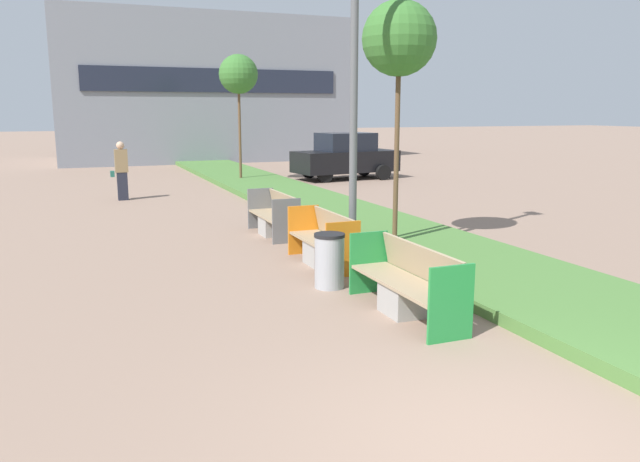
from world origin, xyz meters
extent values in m
plane|color=#8E7260|center=(0.00, 0.00, 0.00)|extent=(180.00, 180.00, 0.00)
cube|color=#4C7A38|center=(3.20, 12.00, 0.09)|extent=(2.80, 120.00, 0.18)
cube|color=gray|center=(4.00, 32.51, 3.87)|extent=(15.59, 7.59, 7.75)
cube|color=#1E2333|center=(4.00, 28.67, 4.26)|extent=(13.09, 0.08, 1.20)
cube|color=#9E9B96|center=(0.90, 3.37, 0.21)|extent=(0.52, 0.60, 0.42)
cube|color=tan|center=(0.90, 3.37, 0.44)|extent=(0.58, 2.18, 0.05)
cube|color=tan|center=(1.17, 3.37, 0.70)|extent=(0.14, 2.09, 0.48)
cube|color=#238C3D|center=(0.90, 2.26, 0.47)|extent=(0.62, 0.04, 0.94)
cube|color=#238C3D|center=(0.90, 4.48, 0.47)|extent=(0.62, 0.04, 0.94)
cube|color=#9E9B96|center=(0.90, 6.37, 0.21)|extent=(0.52, 0.60, 0.42)
cube|color=tan|center=(0.90, 6.37, 0.44)|extent=(0.58, 1.85, 0.05)
cube|color=tan|center=(1.17, 6.37, 0.70)|extent=(0.14, 1.78, 0.48)
cube|color=orange|center=(0.90, 5.43, 0.47)|extent=(0.62, 0.04, 0.94)
cube|color=orange|center=(0.90, 7.32, 0.47)|extent=(0.62, 0.04, 0.94)
cube|color=#9E9B96|center=(0.90, 9.29, 0.21)|extent=(0.52, 0.60, 0.42)
cube|color=tan|center=(0.90, 9.29, 0.44)|extent=(0.58, 1.86, 0.05)
cube|color=tan|center=(1.17, 9.29, 0.70)|extent=(0.14, 1.78, 0.48)
cube|color=slate|center=(0.90, 8.34, 0.47)|extent=(0.62, 0.04, 0.94)
cube|color=slate|center=(0.90, 10.23, 0.47)|extent=(0.62, 0.04, 0.94)
cylinder|color=#9EA0A5|center=(0.46, 4.95, 0.41)|extent=(0.46, 0.46, 0.81)
cylinder|color=black|center=(0.46, 4.95, 0.84)|extent=(0.48, 0.48, 0.05)
cylinder|color=#56595B|center=(1.55, 6.47, 4.12)|extent=(0.14, 0.14, 8.24)
cylinder|color=brown|center=(2.90, 7.32, 1.85)|extent=(0.10, 0.10, 3.71)
sphere|color=#38702D|center=(2.90, 7.32, 4.11)|extent=(1.46, 1.46, 1.46)
cylinder|color=brown|center=(2.90, 19.73, 1.84)|extent=(0.10, 0.10, 3.68)
sphere|color=#38702D|center=(2.90, 19.73, 4.08)|extent=(1.46, 1.46, 1.46)
cube|color=#232633|center=(-1.74, 16.34, 0.43)|extent=(0.30, 0.22, 0.87)
cube|color=olive|center=(-1.74, 16.34, 1.22)|extent=(0.38, 0.24, 0.70)
sphere|color=tan|center=(-1.74, 16.34, 1.69)|extent=(0.24, 0.24, 0.24)
cube|color=#236051|center=(-2.02, 16.34, 0.82)|extent=(0.12, 0.20, 0.18)
cube|color=black|center=(7.16, 19.34, 0.72)|extent=(4.39, 2.29, 0.84)
cube|color=black|center=(7.16, 19.34, 1.50)|extent=(2.28, 1.81, 0.72)
cylinder|color=black|center=(8.42, 18.44, 0.30)|extent=(0.60, 0.20, 0.60)
cylinder|color=black|center=(8.42, 20.24, 0.30)|extent=(0.60, 0.20, 0.60)
cylinder|color=black|center=(5.90, 18.44, 0.30)|extent=(0.60, 0.20, 0.60)
cylinder|color=black|center=(5.90, 20.24, 0.30)|extent=(0.60, 0.20, 0.60)
camera|label=1|loc=(-3.18, -3.77, 2.73)|focal=35.00mm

